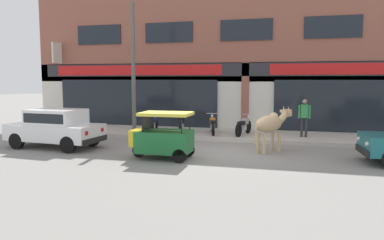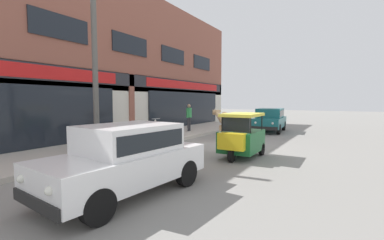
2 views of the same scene
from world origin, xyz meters
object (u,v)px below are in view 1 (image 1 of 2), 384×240
(motorcycle_0, at_px, (153,124))
(motorcycle_3, at_px, (244,126))
(motorcycle_2, at_px, (213,125))
(cow, at_px, (271,124))
(pedestrian, at_px, (304,114))
(motorcycle_1, at_px, (181,124))
(utility_pole, at_px, (133,69))
(auto_rickshaw, at_px, (162,138))
(car_1, at_px, (56,126))

(motorcycle_0, xyz_separation_m, motorcycle_3, (4.20, 0.16, 0.00))
(motorcycle_2, relative_size, motorcycle_3, 0.99)
(cow, relative_size, pedestrian, 1.19)
(motorcycle_1, bearing_deg, utility_pole, -156.62)
(motorcycle_3, height_order, pedestrian, pedestrian)
(motorcycle_2, xyz_separation_m, pedestrian, (3.93, 0.07, 0.60))
(cow, bearing_deg, motorcycle_3, 114.21)
(motorcycle_1, relative_size, motorcycle_3, 1.00)
(motorcycle_0, relative_size, utility_pole, 0.31)
(auto_rickshaw, height_order, motorcycle_0, auto_rickshaw)
(cow, bearing_deg, utility_pole, 161.81)
(cow, relative_size, auto_rickshaw, 0.95)
(motorcycle_3, xyz_separation_m, pedestrian, (2.55, 0.04, 0.60))
(auto_rickshaw, height_order, motorcycle_2, auto_rickshaw)
(motorcycle_0, bearing_deg, auto_rickshaw, -65.54)
(utility_pole, bearing_deg, auto_rickshaw, -55.59)
(cow, relative_size, motorcycle_0, 1.05)
(pedestrian, distance_m, utility_pole, 7.63)
(motorcycle_1, height_order, motorcycle_3, same)
(pedestrian, bearing_deg, motorcycle_3, -179.13)
(cow, height_order, motorcycle_0, cow)
(car_1, bearing_deg, motorcycle_0, 59.27)
(motorcycle_1, distance_m, pedestrian, 5.41)
(car_1, height_order, motorcycle_0, car_1)
(motorcycle_2, height_order, pedestrian, pedestrian)
(cow, height_order, motorcycle_3, cow)
(auto_rickshaw, bearing_deg, pedestrian, 47.48)
(car_1, height_order, motorcycle_2, car_1)
(cow, xyz_separation_m, motorcycle_0, (-5.51, 2.76, -0.47))
(auto_rickshaw, height_order, utility_pole, utility_pole)
(cow, bearing_deg, motorcycle_0, 153.39)
(motorcycle_1, height_order, utility_pole, utility_pole)
(motorcycle_2, distance_m, motorcycle_3, 1.38)
(car_1, xyz_separation_m, motorcycle_1, (3.74, 4.07, -0.28))
(cow, relative_size, motorcycle_3, 1.06)
(pedestrian, bearing_deg, motorcycle_2, -179.05)
(auto_rickshaw, relative_size, motorcycle_1, 1.12)
(auto_rickshaw, distance_m, utility_pole, 5.42)
(cow, bearing_deg, car_1, -171.19)
(motorcycle_1, xyz_separation_m, motorcycle_3, (2.83, 0.08, 0.00))
(car_1, relative_size, motorcycle_2, 2.08)
(motorcycle_3, bearing_deg, auto_rickshaw, -112.26)
(motorcycle_0, xyz_separation_m, motorcycle_2, (2.81, 0.14, 0.00))
(car_1, height_order, auto_rickshaw, auto_rickshaw)
(cow, relative_size, motorcycle_1, 1.06)
(car_1, relative_size, auto_rickshaw, 1.86)
(car_1, distance_m, utility_pole, 4.30)
(car_1, relative_size, motorcycle_3, 2.07)
(auto_rickshaw, bearing_deg, cow, 31.15)
(motorcycle_2, relative_size, utility_pole, 0.31)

